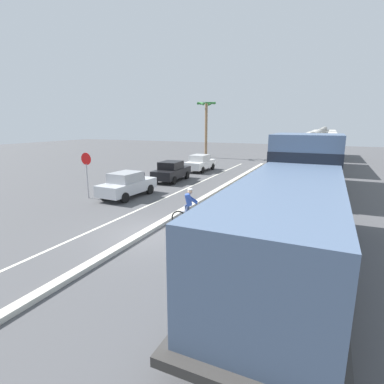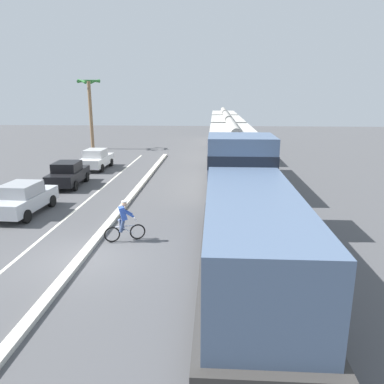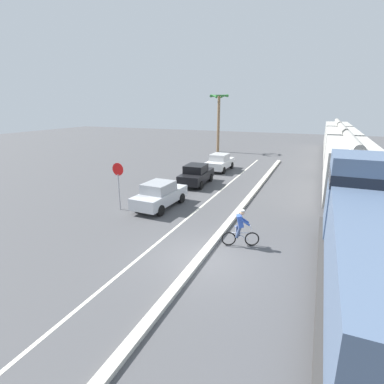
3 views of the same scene
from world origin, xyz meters
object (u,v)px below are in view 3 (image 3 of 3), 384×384
object	(u,v)px
cyclist	(240,229)
hopper_car_trailing	(336,136)
stop_sign	(118,177)
hopper_car_middle	(340,146)
hopper_car_lead	(348,167)
palm_tree_near	(219,109)
parked_car_black	(196,174)
locomotive	(373,245)
parked_car_silver	(160,195)
parked_car_white	(220,162)

from	to	relation	value
cyclist	hopper_car_trailing	bearing A→B (deg)	81.85
stop_sign	hopper_car_middle	bearing A→B (deg)	57.44
hopper_car_lead	palm_tree_near	size ratio (longest dim) A/B	1.39
hopper_car_trailing	stop_sign	size ratio (longest dim) A/B	3.68
parked_car_black	cyclist	xyz separation A→B (m)	(5.94, -9.28, 0.00)
hopper_car_trailing	locomotive	bearing A→B (deg)	-90.00
locomotive	parked_car_silver	xyz separation A→B (m)	(-10.70, 5.10, -0.98)
cyclist	stop_sign	size ratio (longest dim) A/B	0.60
locomotive	hopper_car_trailing	size ratio (longest dim) A/B	1.10
hopper_car_trailing	parked_car_black	distance (m)	26.52
parked_car_silver	parked_car_black	bearing A→B (deg)	90.33
locomotive	parked_car_silver	bearing A→B (deg)	154.52
locomotive	stop_sign	bearing A→B (deg)	163.38
hopper_car_middle	parked_car_black	world-z (taller)	hopper_car_middle
hopper_car_lead	palm_tree_near	world-z (taller)	palm_tree_near
locomotive	parked_car_black	size ratio (longest dim) A/B	2.72
hopper_car_trailing	parked_car_black	size ratio (longest dim) A/B	2.48
hopper_car_lead	cyclist	size ratio (longest dim) A/B	6.18
parked_car_black	palm_tree_near	bearing A→B (deg)	102.70
stop_sign	parked_car_white	bearing A→B (deg)	81.02
parked_car_black	cyclist	size ratio (longest dim) A/B	2.49
stop_sign	palm_tree_near	distance (m)	24.82
hopper_car_lead	hopper_car_middle	bearing A→B (deg)	90.00
parked_car_silver	stop_sign	world-z (taller)	stop_sign
hopper_car_middle	stop_sign	bearing A→B (deg)	-122.56
locomotive	parked_car_black	distance (m)	15.50
parked_car_silver	stop_sign	bearing A→B (deg)	-147.55
parked_car_black	palm_tree_near	xyz separation A→B (m)	(-3.87, 17.16, 4.78)
locomotive	cyclist	bearing A→B (deg)	158.79
hopper_car_trailing	parked_car_silver	size ratio (longest dim) A/B	2.48
parked_car_white	cyclist	size ratio (longest dim) A/B	2.46
parked_car_white	cyclist	world-z (taller)	cyclist
hopper_car_lead	parked_car_black	world-z (taller)	hopper_car_lead
hopper_car_lead	cyclist	xyz separation A→B (m)	(-4.80, -10.29, -1.26)
parked_car_silver	parked_car_white	xyz separation A→B (m)	(0.04, 11.85, 0.00)
hopper_car_lead	palm_tree_near	distance (m)	22.05
hopper_car_lead	parked_car_white	distance (m)	11.76
parked_car_silver	parked_car_white	bearing A→B (deg)	89.81
hopper_car_middle	palm_tree_near	world-z (taller)	palm_tree_near
hopper_car_lead	stop_sign	bearing A→B (deg)	-146.75
locomotive	hopper_car_lead	world-z (taller)	locomotive
parked_car_black	palm_tree_near	size ratio (longest dim) A/B	0.56
locomotive	stop_sign	world-z (taller)	locomotive
parked_car_black	cyclist	bearing A→B (deg)	-57.37
hopper_car_lead	hopper_car_trailing	bearing A→B (deg)	90.00
hopper_car_middle	parked_car_white	distance (m)	12.71
locomotive	hopper_car_middle	distance (m)	23.76
hopper_car_trailing	hopper_car_middle	bearing A→B (deg)	-90.00
hopper_car_middle	parked_car_silver	bearing A→B (deg)	-119.84
hopper_car_lead	palm_tree_near	bearing A→B (deg)	132.14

